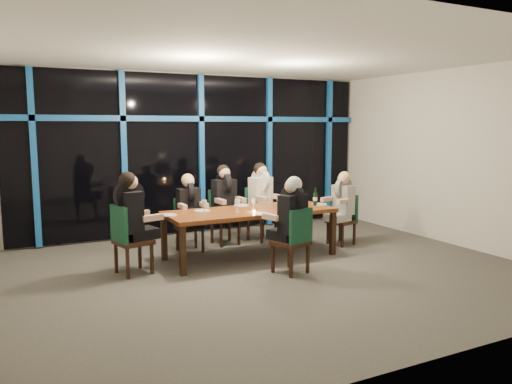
# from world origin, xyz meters

# --- Properties ---
(room) EXTENTS (7.04, 7.00, 3.02)m
(room) POSITION_xyz_m (0.00, 0.00, 2.02)
(room) COLOR #514D47
(room) RESTS_ON ground
(window_wall) EXTENTS (6.86, 0.43, 2.94)m
(window_wall) POSITION_xyz_m (0.01, 2.93, 1.55)
(window_wall) COLOR black
(window_wall) RESTS_ON ground
(dining_table) EXTENTS (2.60, 1.00, 0.75)m
(dining_table) POSITION_xyz_m (0.00, 0.80, 0.68)
(dining_table) COLOR brown
(dining_table) RESTS_ON ground
(chair_far_left) EXTENTS (0.41, 0.41, 0.86)m
(chair_far_left) POSITION_xyz_m (-0.72, 1.64, 0.48)
(chair_far_left) COLOR black
(chair_far_left) RESTS_ON ground
(chair_far_mid) EXTENTS (0.47, 0.47, 0.94)m
(chair_far_mid) POSITION_xyz_m (-0.00, 1.86, 0.52)
(chair_far_mid) COLOR black
(chair_far_mid) RESTS_ON ground
(chair_far_right) EXTENTS (0.54, 0.54, 0.95)m
(chair_far_right) POSITION_xyz_m (0.68, 1.83, 0.53)
(chair_far_right) COLOR black
(chair_far_right) RESTS_ON ground
(chair_end_left) EXTENTS (0.54, 0.54, 0.97)m
(chair_end_left) POSITION_xyz_m (-1.90, 0.74, 0.54)
(chair_end_left) COLOR black
(chair_end_left) RESTS_ON ground
(chair_end_right) EXTENTS (0.48, 0.48, 0.86)m
(chair_end_right) POSITION_xyz_m (1.85, 0.88, 0.48)
(chair_end_right) COLOR black
(chair_end_right) RESTS_ON ground
(chair_near_mid) EXTENTS (0.53, 0.53, 0.92)m
(chair_near_mid) POSITION_xyz_m (0.16, -0.27, 0.52)
(chair_near_mid) COLOR black
(chair_near_mid) RESTS_ON ground
(diner_far_left) EXTENTS (0.43, 0.54, 0.84)m
(diner_far_left) POSITION_xyz_m (-0.72, 1.57, 0.83)
(diner_far_left) COLOR black
(diner_far_left) RESTS_ON ground
(diner_far_mid) EXTENTS (0.49, 0.60, 0.91)m
(diner_far_mid) POSITION_xyz_m (0.00, 1.79, 0.90)
(diner_far_mid) COLOR black
(diner_far_mid) RESTS_ON ground
(diner_far_right) EXTENTS (0.55, 0.64, 0.92)m
(diner_far_right) POSITION_xyz_m (0.70, 1.75, 0.90)
(diner_far_right) COLOR silver
(diner_far_right) RESTS_ON ground
(diner_end_left) EXTENTS (0.65, 0.54, 0.94)m
(diner_end_left) POSITION_xyz_m (-1.82, 0.76, 0.93)
(diner_end_left) COLOR black
(diner_end_left) RESTS_ON ground
(diner_end_right) EXTENTS (0.58, 0.48, 0.84)m
(diner_end_right) POSITION_xyz_m (1.78, 0.86, 0.82)
(diner_end_right) COLOR black
(diner_end_right) RESTS_ON ground
(diner_near_mid) EXTENTS (0.54, 0.63, 0.90)m
(diner_near_mid) POSITION_xyz_m (0.14, -0.19, 0.88)
(diner_near_mid) COLOR black
(diner_near_mid) RESTS_ON ground
(plate_far_left) EXTENTS (0.24, 0.24, 0.01)m
(plate_far_left) POSITION_xyz_m (-0.71, 1.00, 0.76)
(plate_far_left) COLOR white
(plate_far_left) RESTS_ON dining_table
(plate_far_mid) EXTENTS (0.24, 0.24, 0.01)m
(plate_far_mid) POSITION_xyz_m (0.05, 1.22, 0.76)
(plate_far_mid) COLOR white
(plate_far_mid) RESTS_ON dining_table
(plate_far_right) EXTENTS (0.24, 0.24, 0.01)m
(plate_far_right) POSITION_xyz_m (0.85, 1.21, 0.76)
(plate_far_right) COLOR white
(plate_far_right) RESTS_ON dining_table
(plate_end_left) EXTENTS (0.24, 0.24, 0.01)m
(plate_end_left) POSITION_xyz_m (-1.27, 0.88, 0.76)
(plate_end_left) COLOR white
(plate_end_left) RESTS_ON dining_table
(plate_end_right) EXTENTS (0.24, 0.24, 0.01)m
(plate_end_right) POSITION_xyz_m (1.23, 0.73, 0.76)
(plate_end_right) COLOR white
(plate_end_right) RESTS_ON dining_table
(plate_near_mid) EXTENTS (0.24, 0.24, 0.01)m
(plate_near_mid) POSITION_xyz_m (-0.03, 0.35, 0.76)
(plate_near_mid) COLOR white
(plate_near_mid) RESTS_ON dining_table
(wine_bottle) EXTENTS (0.07, 0.07, 0.30)m
(wine_bottle) POSITION_xyz_m (1.13, 0.70, 0.86)
(wine_bottle) COLOR black
(wine_bottle) RESTS_ON dining_table
(water_pitcher) EXTENTS (0.12, 0.10, 0.19)m
(water_pitcher) POSITION_xyz_m (0.66, 0.54, 0.84)
(water_pitcher) COLOR silver
(water_pitcher) RESTS_ON dining_table
(tea_light) EXTENTS (0.04, 0.04, 0.03)m
(tea_light) POSITION_xyz_m (-0.04, 0.59, 0.76)
(tea_light) COLOR #F0A148
(tea_light) RESTS_ON dining_table
(wine_glass_a) EXTENTS (0.07, 0.07, 0.19)m
(wine_glass_a) POSITION_xyz_m (-0.24, 0.74, 0.89)
(wine_glass_a) COLOR silver
(wine_glass_a) RESTS_ON dining_table
(wine_glass_b) EXTENTS (0.06, 0.06, 0.16)m
(wine_glass_b) POSITION_xyz_m (0.07, 0.83, 0.87)
(wine_glass_b) COLOR silver
(wine_glass_b) RESTS_ON dining_table
(wine_glass_c) EXTENTS (0.07, 0.07, 0.18)m
(wine_glass_c) POSITION_xyz_m (0.48, 0.75, 0.88)
(wine_glass_c) COLOR silver
(wine_glass_c) RESTS_ON dining_table
(wine_glass_d) EXTENTS (0.07, 0.07, 0.19)m
(wine_glass_d) POSITION_xyz_m (-0.72, 0.87, 0.89)
(wine_glass_d) COLOR white
(wine_glass_d) RESTS_ON dining_table
(wine_glass_e) EXTENTS (0.07, 0.07, 0.17)m
(wine_glass_e) POSITION_xyz_m (0.87, 0.90, 0.88)
(wine_glass_e) COLOR silver
(wine_glass_e) RESTS_ON dining_table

